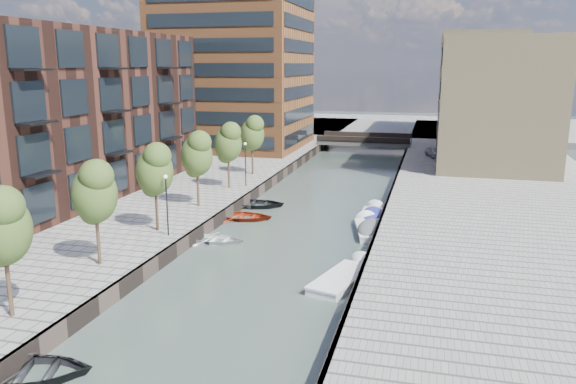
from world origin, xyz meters
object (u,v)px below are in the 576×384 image
at_px(sloop_1, 30,378).
at_px(sloop_4, 256,207).
at_px(sloop_3, 216,242).
at_px(car, 435,152).
at_px(motorboat_4, 369,229).
at_px(motorboat_3, 373,215).
at_px(bridge, 365,141).
at_px(tree_3, 155,168).
at_px(motorboat_2, 347,277).
at_px(tree_5, 228,141).
at_px(tree_1, 2,224).
at_px(tree_6, 252,133).
at_px(tree_4, 197,153).
at_px(tree_2, 94,190).
at_px(sloop_2, 244,219).

height_order(sloop_1, sloop_4, sloop_4).
xyz_separation_m(sloop_3, car, (14.55, 35.58, 1.64)).
bearing_deg(sloop_4, motorboat_4, -124.31).
bearing_deg(motorboat_4, motorboat_3, 92.57).
distance_m(bridge, sloop_1, 64.07).
distance_m(tree_3, motorboat_2, 14.97).
height_order(tree_5, motorboat_4, tree_5).
xyz_separation_m(tree_1, tree_6, (0.00, 35.00, 0.00)).
xyz_separation_m(tree_4, sloop_3, (3.73, -5.62, -5.31)).
bearing_deg(tree_2, car, 67.41).
xyz_separation_m(sloop_2, motorboat_2, (9.96, -10.70, 0.11)).
bearing_deg(tree_1, tree_5, 90.00).
xyz_separation_m(tree_5, car, (18.29, 22.95, -3.67)).
bearing_deg(sloop_2, motorboat_2, -142.19).
height_order(tree_1, sloop_3, tree_1).
distance_m(motorboat_2, car, 40.52).
relative_size(tree_1, sloop_2, 1.30).
xyz_separation_m(sloop_1, motorboat_4, (10.69, 23.44, 0.22)).
height_order(bridge, sloop_2, bridge).
height_order(tree_6, motorboat_4, tree_6).
bearing_deg(tree_3, bridge, 79.75).
relative_size(sloop_4, motorboat_4, 0.87).
bearing_deg(sloop_4, sloop_2, 174.99).
bearing_deg(sloop_1, tree_3, -7.91).
xyz_separation_m(tree_2, tree_6, (0.00, 28.00, 0.00)).
xyz_separation_m(tree_4, sloop_2, (3.69, 0.43, -5.31)).
bearing_deg(motorboat_4, car, 81.57).
distance_m(sloop_2, motorboat_4, 10.13).
distance_m(tree_4, sloop_3, 8.59).
bearing_deg(motorboat_3, motorboat_4, -87.43).
bearing_deg(sloop_2, tree_1, 165.10).
xyz_separation_m(sloop_1, sloop_4, (0.32, 28.38, 0.00)).
distance_m(sloop_4, motorboat_2, 18.01).
distance_m(bridge, motorboat_2, 50.55).
distance_m(tree_3, sloop_1, 17.91).
distance_m(bridge, motorboat_4, 40.75).
distance_m(tree_3, motorboat_4, 16.12).
distance_m(tree_5, motorboat_3, 14.92).
xyz_separation_m(tree_3, motorboat_2, (13.65, -3.27, -5.20)).
distance_m(sloop_4, motorboat_3, 10.24).
xyz_separation_m(sloop_3, motorboat_2, (9.92, -4.65, 0.11)).
height_order(tree_2, car, tree_2).
xyz_separation_m(tree_1, motorboat_2, (13.65, 10.73, -5.20)).
bearing_deg(tree_2, bridge, 81.05).
bearing_deg(sloop_1, tree_5, -12.61).
xyz_separation_m(tree_2, motorboat_3, (13.61, 17.61, -5.10)).
distance_m(tree_4, motorboat_3, 14.98).
distance_m(tree_2, tree_4, 14.00).
bearing_deg(sloop_1, tree_2, -0.84).
bearing_deg(tree_1, sloop_1, -42.36).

